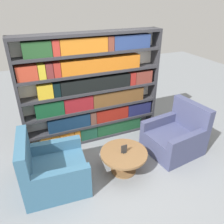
# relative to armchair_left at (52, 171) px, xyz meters

# --- Properties ---
(ground_plane) EXTENTS (14.00, 14.00, 0.00)m
(ground_plane) POSITION_rel_armchair_left_xyz_m (1.04, -0.23, -0.29)
(ground_plane) COLOR gray
(bookshelf) EXTENTS (2.69, 0.30, 2.12)m
(bookshelf) POSITION_rel_armchair_left_xyz_m (1.04, 1.02, 0.75)
(bookshelf) COLOR silver
(bookshelf) RESTS_ON ground_plane
(armchair_left) EXTENTS (1.00, 0.92, 0.93)m
(armchair_left) POSITION_rel_armchair_left_xyz_m (0.00, 0.00, 0.00)
(armchair_left) COLOR #386684
(armchair_left) RESTS_ON ground_plane
(armchair_right) EXTENTS (1.03, 0.96, 0.93)m
(armchair_right) POSITION_rel_armchair_left_xyz_m (2.30, 0.00, 0.00)
(armchair_right) COLOR #42476B
(armchair_right) RESTS_ON ground_plane
(coffee_table) EXTENTS (0.78, 0.78, 0.39)m
(coffee_table) POSITION_rel_armchair_left_xyz_m (1.15, -0.14, -0.01)
(coffee_table) COLOR brown
(coffee_table) RESTS_ON ground_plane
(table_sign) EXTENTS (0.11, 0.06, 0.14)m
(table_sign) POSITION_rel_armchair_left_xyz_m (1.15, -0.14, 0.15)
(table_sign) COLOR black
(table_sign) RESTS_ON coffee_table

